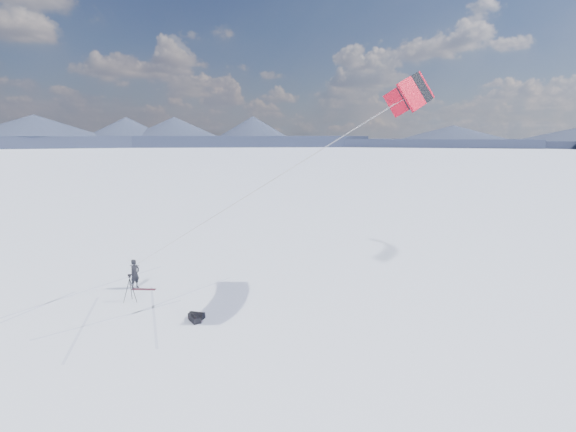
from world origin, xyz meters
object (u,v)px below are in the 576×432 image
at_px(snowkiter, 136,288).
at_px(gear_bag_a, 197,316).
at_px(tripod, 130,284).
at_px(gear_bag_b, 195,319).
at_px(snowboard, 144,289).

bearing_deg(snowkiter, gear_bag_a, -107.86).
distance_m(tripod, gear_bag_b, 4.85).
xyz_separation_m(tripod, gear_bag_a, (4.46, -0.92, -0.81)).
relative_size(snowkiter, snowboard, 1.24).
height_order(snowkiter, gear_bag_b, snowkiter).
xyz_separation_m(snowboard, tripod, (0.57, -1.87, 0.94)).
relative_size(snowboard, gear_bag_b, 1.70).
height_order(snowkiter, tripod, tripod).
relative_size(snowkiter, tripod, 1.13).
bearing_deg(gear_bag_a, snowkiter, 148.64).
distance_m(snowkiter, gear_bag_b, 6.62).
distance_m(snowboard, gear_bag_a, 5.76).
height_order(tripod, gear_bag_b, tripod).
xyz_separation_m(gear_bag_a, gear_bag_b, (0.13, -0.39, -0.00)).
xyz_separation_m(snowkiter, gear_bag_a, (5.63, -2.86, 0.15)).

